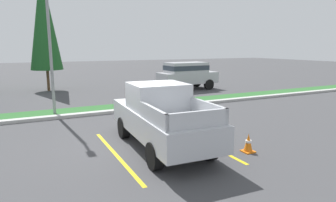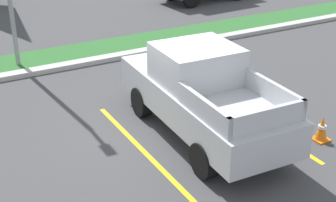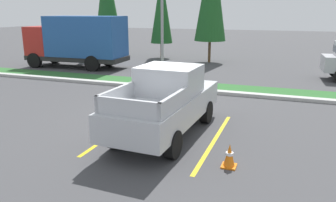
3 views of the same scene
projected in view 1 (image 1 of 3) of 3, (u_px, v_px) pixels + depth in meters
ground_plane at (137, 143)px, 10.18m from camera, size 120.00×120.00×0.00m
parking_line_near at (116, 155)px, 9.08m from camera, size 0.12×4.80×0.01m
parking_line_far at (201, 141)px, 10.43m from camera, size 0.12×4.80×0.01m
curb_strip at (102, 113)px, 14.57m from camera, size 56.00×0.40×0.15m
grass_median at (97, 109)px, 15.55m from camera, size 56.00×1.80×0.06m
pickup_truck_main at (161, 116)px, 9.62m from camera, size 2.14×5.30×2.10m
suv_distant at (187, 74)px, 22.68m from camera, size 4.70×2.16×2.10m
street_light at (49, 30)px, 13.62m from camera, size 0.24×1.49×6.91m
cypress_tree_center at (44, 20)px, 21.39m from camera, size 2.30×2.30×8.83m
traffic_cone at (248, 143)px, 9.28m from camera, size 0.36×0.36×0.60m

